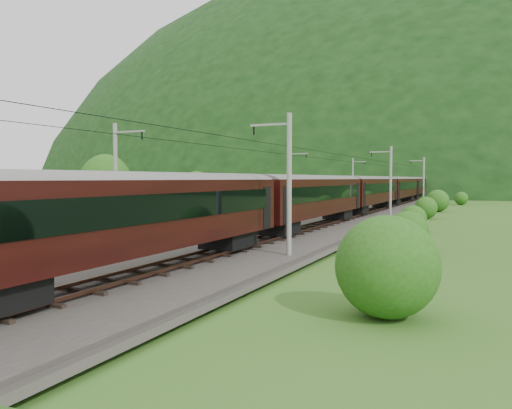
% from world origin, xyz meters
% --- Properties ---
extents(ground, '(600.00, 600.00, 0.00)m').
position_xyz_m(ground, '(0.00, 0.00, 0.00)').
color(ground, '#375A1C').
rests_on(ground, ground).
extents(railbed, '(14.00, 220.00, 0.30)m').
position_xyz_m(railbed, '(0.00, 10.00, 0.15)').
color(railbed, '#38332D').
rests_on(railbed, ground).
extents(track_left, '(2.40, 220.00, 0.27)m').
position_xyz_m(track_left, '(-2.40, 10.00, 0.37)').
color(track_left, '#502F22').
rests_on(track_left, railbed).
extents(track_right, '(2.40, 220.00, 0.27)m').
position_xyz_m(track_right, '(2.40, 10.00, 0.37)').
color(track_right, '#502F22').
rests_on(track_right, railbed).
extents(catenary_left, '(2.54, 192.28, 8.00)m').
position_xyz_m(catenary_left, '(-6.12, 32.00, 4.50)').
color(catenary_left, gray).
rests_on(catenary_left, railbed).
extents(catenary_right, '(2.54, 192.28, 8.00)m').
position_xyz_m(catenary_right, '(6.12, 32.00, 4.50)').
color(catenary_right, gray).
rests_on(catenary_right, railbed).
extents(overhead_wires, '(4.83, 198.00, 0.03)m').
position_xyz_m(overhead_wires, '(0.00, 10.00, 7.10)').
color(overhead_wires, black).
rests_on(overhead_wires, ground).
extents(mountain_main, '(504.00, 360.00, 244.00)m').
position_xyz_m(mountain_main, '(0.00, 260.00, 0.00)').
color(mountain_main, black).
rests_on(mountain_main, ground).
extents(mountain_ridge, '(336.00, 280.00, 132.00)m').
position_xyz_m(mountain_ridge, '(-120.00, 300.00, 0.00)').
color(mountain_ridge, black).
rests_on(mountain_ridge, ground).
extents(train, '(3.07, 171.87, 5.35)m').
position_xyz_m(train, '(2.40, 38.80, 3.62)').
color(train, black).
rests_on(train, ground).
extents(hazard_post_near, '(0.17, 0.17, 1.62)m').
position_xyz_m(hazard_post_near, '(-0.35, 44.28, 1.11)').
color(hazard_post_near, red).
rests_on(hazard_post_near, railbed).
extents(hazard_post_far, '(0.14, 0.14, 1.33)m').
position_xyz_m(hazard_post_far, '(0.05, 46.31, 0.96)').
color(hazard_post_far, red).
rests_on(hazard_post_far, railbed).
extents(signal, '(0.24, 0.24, 2.21)m').
position_xyz_m(signal, '(-4.22, 32.49, 1.60)').
color(signal, black).
rests_on(signal, railbed).
extents(vegetation_left, '(9.72, 142.41, 6.81)m').
position_xyz_m(vegetation_left, '(-13.75, 17.84, 2.57)').
color(vegetation_left, '#284E14').
rests_on(vegetation_left, ground).
extents(vegetation_right, '(6.63, 111.63, 3.09)m').
position_xyz_m(vegetation_right, '(11.77, 9.81, 1.31)').
color(vegetation_right, '#284E14').
rests_on(vegetation_right, ground).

